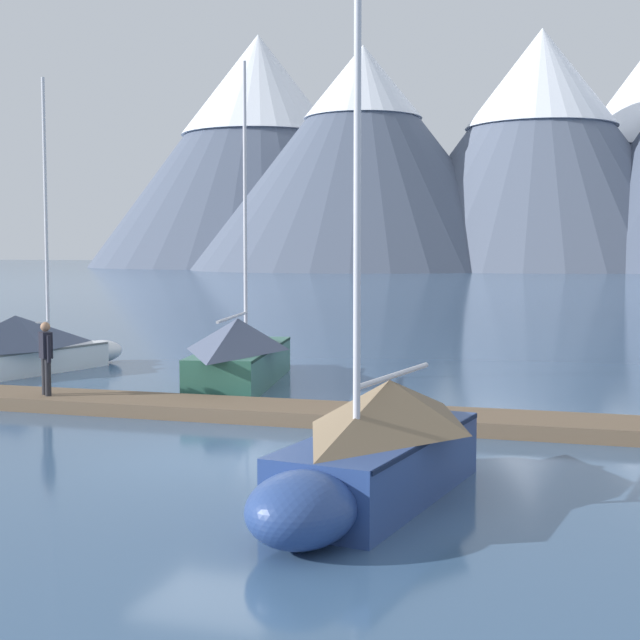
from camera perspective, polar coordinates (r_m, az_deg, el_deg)
ground_plane at (r=16.22m, az=-6.43°, el=-8.57°), size 700.00×700.00×0.00m
mountain_west_summit at (r=227.21m, az=-3.82°, el=10.68°), size 81.79×81.79×55.76m
mountain_central_massif at (r=188.53m, az=2.67°, el=10.14°), size 69.66×69.66×44.93m
mountain_shoulder_ridge at (r=193.20m, az=13.50°, el=10.49°), size 70.12×70.12×48.11m
dock at (r=19.85m, az=-1.74°, el=-5.76°), size 26.79×2.27×0.30m
sailboat_nearest_berth at (r=28.47m, az=-17.53°, el=-1.51°), size 2.66×6.78×8.75m
sailboat_second_berth at (r=25.18m, az=-4.81°, el=-1.96°), size 3.07×7.56×8.76m
sailboat_mid_dock_port at (r=13.26m, az=3.38°, el=-7.83°), size 2.35×5.70×9.15m
person_on_dock at (r=22.01m, az=-16.61°, el=-2.01°), size 0.47×0.41×1.69m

